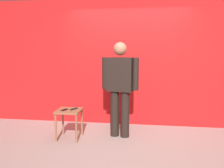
# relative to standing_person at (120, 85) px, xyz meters

# --- Properties ---
(ground_plane) EXTENTS (12.00, 12.00, 0.00)m
(ground_plane) POSITION_rel_standing_person_xyz_m (0.11, -0.55, -0.99)
(ground_plane) COLOR #9E9991
(back_wall_red) EXTENTS (6.38, 0.12, 2.69)m
(back_wall_red) POSITION_rel_standing_person_xyz_m (0.11, 0.81, 0.36)
(back_wall_red) COLOR red
(back_wall_red) RESTS_ON ground_plane
(standing_person) EXTENTS (0.70, 0.31, 1.77)m
(standing_person) POSITION_rel_standing_person_xyz_m (0.00, 0.00, 0.00)
(standing_person) COLOR black
(standing_person) RESTS_ON ground_plane
(side_table) EXTENTS (0.44, 0.44, 0.54)m
(side_table) POSITION_rel_standing_person_xyz_m (-0.91, -0.25, -0.55)
(side_table) COLOR olive
(side_table) RESTS_ON ground_plane
(cell_phone) EXTENTS (0.11, 0.16, 0.01)m
(cell_phone) POSITION_rel_standing_person_xyz_m (-0.99, -0.27, -0.44)
(cell_phone) COLOR black
(cell_phone) RESTS_ON side_table
(tv_remote) EXTENTS (0.11, 0.17, 0.02)m
(tv_remote) POSITION_rel_standing_person_xyz_m (-0.83, -0.21, -0.44)
(tv_remote) COLOR black
(tv_remote) RESTS_ON side_table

